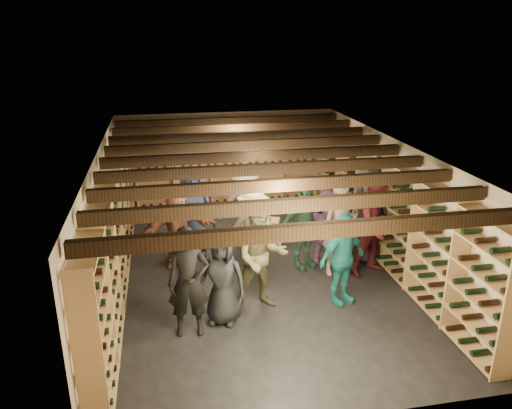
{
  "coord_description": "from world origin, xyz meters",
  "views": [
    {
      "loc": [
        -1.64,
        -8.49,
        4.45
      ],
      "look_at": [
        0.02,
        0.2,
        1.27
      ],
      "focal_mm": 35.0,
      "sensor_mm": 36.0,
      "label": 1
    }
  ],
  "objects_px": {
    "person_0": "(222,279)",
    "person_4": "(342,259)",
    "person_12": "(366,216)",
    "person_1": "(189,283)",
    "crate_loose": "(245,238)",
    "person_2": "(261,257)",
    "person_9": "(245,205)",
    "person_10": "(304,225)",
    "person_11": "(327,226)",
    "person_8": "(376,227)",
    "person_7": "(341,228)",
    "person_3": "(253,230)",
    "crate_stack_left": "(193,210)",
    "person_6": "(192,211)",
    "crate_stack_right": "(268,230)",
    "person_5": "(178,228)"
  },
  "relations": [
    {
      "from": "person_9",
      "to": "person_2",
      "type": "bearing_deg",
      "value": -78.05
    },
    {
      "from": "person_3",
      "to": "person_5",
      "type": "distance_m",
      "value": 1.45
    },
    {
      "from": "crate_stack_right",
      "to": "person_12",
      "type": "distance_m",
      "value": 2.22
    },
    {
      "from": "person_1",
      "to": "person_10",
      "type": "height_order",
      "value": "person_10"
    },
    {
      "from": "person_2",
      "to": "person_5",
      "type": "height_order",
      "value": "person_2"
    },
    {
      "from": "person_4",
      "to": "person_12",
      "type": "height_order",
      "value": "person_12"
    },
    {
      "from": "person_3",
      "to": "person_9",
      "type": "bearing_deg",
      "value": 101.13
    },
    {
      "from": "person_3",
      "to": "crate_stack_left",
      "type": "bearing_deg",
      "value": 124.13
    },
    {
      "from": "crate_loose",
      "to": "person_12",
      "type": "xyz_separation_m",
      "value": [
        2.17,
        -1.32,
        0.87
      ]
    },
    {
      "from": "crate_stack_right",
      "to": "person_1",
      "type": "xyz_separation_m",
      "value": [
        -1.89,
        -3.17,
        0.61
      ]
    },
    {
      "from": "crate_stack_left",
      "to": "person_7",
      "type": "distance_m",
      "value": 4.04
    },
    {
      "from": "person_2",
      "to": "person_7",
      "type": "bearing_deg",
      "value": 27.74
    },
    {
      "from": "person_1",
      "to": "person_5",
      "type": "distance_m",
      "value": 2.37
    },
    {
      "from": "crate_loose",
      "to": "person_8",
      "type": "relative_size",
      "value": 0.27
    },
    {
      "from": "crate_loose",
      "to": "person_10",
      "type": "height_order",
      "value": "person_10"
    },
    {
      "from": "person_7",
      "to": "crate_stack_right",
      "type": "bearing_deg",
      "value": 123.13
    },
    {
      "from": "person_1",
      "to": "person_11",
      "type": "distance_m",
      "value": 3.46
    },
    {
      "from": "person_7",
      "to": "person_11",
      "type": "height_order",
      "value": "person_7"
    },
    {
      "from": "crate_loose",
      "to": "person_0",
      "type": "distance_m",
      "value": 3.18
    },
    {
      "from": "person_1",
      "to": "person_3",
      "type": "xyz_separation_m",
      "value": [
        1.33,
        1.92,
        -0.04
      ]
    },
    {
      "from": "person_4",
      "to": "person_9",
      "type": "xyz_separation_m",
      "value": [
        -1.17,
        2.73,
        0.06
      ]
    },
    {
      "from": "person_1",
      "to": "person_6",
      "type": "bearing_deg",
      "value": 88.44
    },
    {
      "from": "person_2",
      "to": "person_10",
      "type": "distance_m",
      "value": 1.7
    },
    {
      "from": "person_10",
      "to": "person_9",
      "type": "bearing_deg",
      "value": 103.61
    },
    {
      "from": "person_10",
      "to": "person_7",
      "type": "bearing_deg",
      "value": -54.56
    },
    {
      "from": "person_1",
      "to": "person_9",
      "type": "height_order",
      "value": "person_1"
    },
    {
      "from": "person_1",
      "to": "person_8",
      "type": "height_order",
      "value": "person_8"
    },
    {
      "from": "person_12",
      "to": "person_1",
      "type": "bearing_deg",
      "value": -137.42
    },
    {
      "from": "person_2",
      "to": "person_7",
      "type": "relative_size",
      "value": 0.98
    },
    {
      "from": "person_0",
      "to": "person_2",
      "type": "height_order",
      "value": "person_2"
    },
    {
      "from": "person_1",
      "to": "person_6",
      "type": "relative_size",
      "value": 0.92
    },
    {
      "from": "crate_loose",
      "to": "person_4",
      "type": "distance_m",
      "value": 3.09
    },
    {
      "from": "person_7",
      "to": "person_12",
      "type": "distance_m",
      "value": 0.81
    },
    {
      "from": "person_9",
      "to": "person_10",
      "type": "height_order",
      "value": "person_10"
    },
    {
      "from": "person_0",
      "to": "person_4",
      "type": "bearing_deg",
      "value": 26.85
    },
    {
      "from": "person_0",
      "to": "person_11",
      "type": "distance_m",
      "value": 2.9
    },
    {
      "from": "person_2",
      "to": "person_11",
      "type": "height_order",
      "value": "person_2"
    },
    {
      "from": "person_2",
      "to": "person_8",
      "type": "height_order",
      "value": "person_8"
    },
    {
      "from": "person_12",
      "to": "person_7",
      "type": "bearing_deg",
      "value": -131.71
    },
    {
      "from": "crate_stack_left",
      "to": "person_11",
      "type": "relative_size",
      "value": 0.46
    },
    {
      "from": "person_11",
      "to": "person_2",
      "type": "bearing_deg",
      "value": -137.34
    },
    {
      "from": "person_3",
      "to": "person_5",
      "type": "height_order",
      "value": "person_3"
    },
    {
      "from": "person_0",
      "to": "person_4",
      "type": "distance_m",
      "value": 2.04
    },
    {
      "from": "person_2",
      "to": "person_1",
      "type": "bearing_deg",
      "value": -155.58
    },
    {
      "from": "person_1",
      "to": "crate_loose",
      "type": "bearing_deg",
      "value": 69.79
    },
    {
      "from": "person_0",
      "to": "person_9",
      "type": "bearing_deg",
      "value": 94.54
    },
    {
      "from": "crate_loose",
      "to": "person_2",
      "type": "height_order",
      "value": "person_2"
    },
    {
      "from": "person_1",
      "to": "person_11",
      "type": "relative_size",
      "value": 1.16
    },
    {
      "from": "crate_loose",
      "to": "person_8",
      "type": "distance_m",
      "value": 2.97
    },
    {
      "from": "crate_stack_left",
      "to": "crate_stack_right",
      "type": "relative_size",
      "value": 1.18
    }
  ]
}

